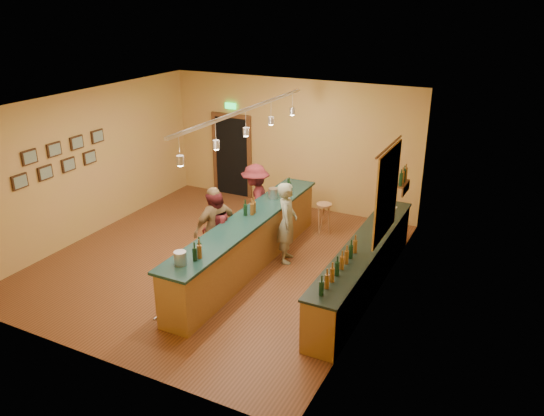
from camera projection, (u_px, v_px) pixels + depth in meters
The scene contains 18 objects.
floor at pixel (219, 260), 10.81m from camera, with size 7.00×7.00×0.00m, color #563018.
ceiling at pixel (212, 103), 9.62m from camera, with size 6.50×7.00×0.02m, color silver.
wall_back at pixel (291, 144), 13.12m from camera, with size 6.50×0.02×3.20m, color gold.
wall_front at pixel (80, 262), 7.31m from camera, with size 6.50×0.02×3.20m, color gold.
wall_left at pixel (89, 164), 11.56m from camera, with size 0.02×7.00×3.20m, color gold.
wall_right at pixel (381, 215), 8.86m from camera, with size 0.02×7.00×3.20m, color gold.
doorway at pixel (232, 154), 13.98m from camera, with size 1.15×0.09×2.48m.
tapestry at pixel (387, 193), 9.11m from camera, with size 0.03×1.40×1.60m, color maroon.
bottle_shelf at pixel (404, 178), 10.45m from camera, with size 0.17×0.55×0.54m.
picture_grid at pixel (62, 157), 10.79m from camera, with size 0.06×2.20×0.70m, color #382111, non-canonical shape.
back_counter at pixel (363, 266), 9.55m from camera, with size 0.60×4.55×1.27m.
tasting_bar at pixel (248, 239), 10.30m from camera, with size 0.74×5.10×1.38m.
pendant_track at pixel (246, 119), 9.41m from camera, with size 0.11×4.60×0.50m.
bartender at pixel (287, 223), 10.50m from camera, with size 0.61×0.40×1.66m, color gray.
customer_a at pixel (215, 231), 10.19m from camera, with size 0.78×0.61×1.60m, color #59191E.
customer_b at pixel (216, 228), 10.22m from camera, with size 0.98×0.41×1.68m, color #997A51.
customer_c at pixel (256, 202), 11.55m from camera, with size 1.08×0.62×1.67m, color #59191E.
bar_stool at pixel (324, 210), 11.84m from camera, with size 0.34×0.34×0.71m.
Camera 1 is at (5.28, -8.13, 5.02)m, focal length 35.00 mm.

